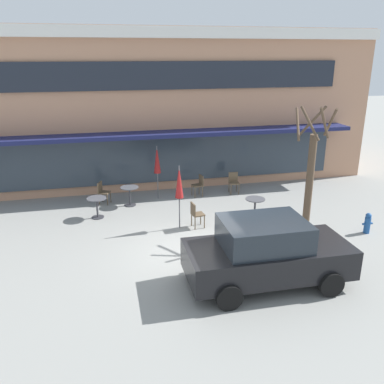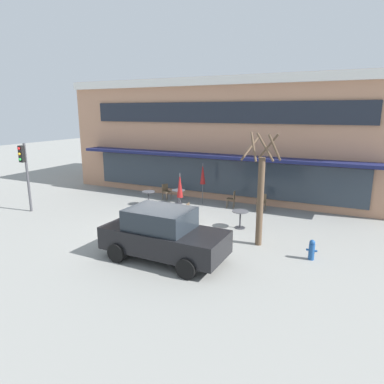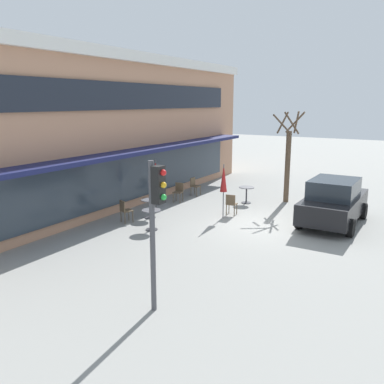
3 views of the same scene
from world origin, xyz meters
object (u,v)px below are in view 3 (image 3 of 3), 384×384
(cafe_table_streetside, at_px, (151,216))
(cafe_table_by_tree, at_px, (246,192))
(patio_umbrella_cream_folded, at_px, (156,173))
(cafe_chair_0, at_px, (194,185))
(traffic_light_pole, at_px, (156,212))
(fire_hydrant, at_px, (309,188))
(cafe_chair_1, at_px, (231,203))
(cafe_chair_3, at_px, (125,209))
(street_tree, at_px, (288,160))
(parked_sedan, at_px, (334,202))
(cafe_table_near_wall, at_px, (150,205))
(patio_umbrella_green_folded, at_px, (224,179))
(cafe_chair_2, at_px, (179,191))

(cafe_table_streetside, relative_size, cafe_table_by_tree, 1.00)
(patio_umbrella_cream_folded, xyz_separation_m, cafe_chair_0, (3.24, -0.02, -1.10))
(cafe_table_by_tree, distance_m, traffic_light_pole, 10.62)
(fire_hydrant, bearing_deg, cafe_chair_1, 162.39)
(cafe_table_by_tree, height_order, fire_hydrant, cafe_table_by_tree)
(patio_umbrella_cream_folded, height_order, cafe_chair_3, patio_umbrella_cream_folded)
(cafe_table_by_tree, distance_m, cafe_chair_1, 2.27)
(cafe_table_by_tree, bearing_deg, street_tree, -50.90)
(traffic_light_pole, distance_m, fire_hydrant, 13.55)
(fire_hydrant, bearing_deg, patio_umbrella_cream_folded, 141.80)
(parked_sedan, bearing_deg, traffic_light_pole, 167.97)
(cafe_table_near_wall, bearing_deg, cafe_table_streetside, -141.59)
(cafe_table_near_wall, relative_size, traffic_light_pole, 0.22)
(patio_umbrella_green_folded, relative_size, street_tree, 0.52)
(patio_umbrella_green_folded, bearing_deg, parked_sedan, -69.68)
(cafe_table_by_tree, height_order, parked_sedan, parked_sedan)
(street_tree, bearing_deg, patio_umbrella_green_folded, 162.15)
(cafe_table_by_tree, height_order, cafe_chair_3, cafe_chair_3)
(cafe_table_near_wall, bearing_deg, cafe_chair_0, 6.79)
(cafe_table_near_wall, height_order, cafe_chair_0, cafe_chair_0)
(cafe_chair_1, bearing_deg, patio_umbrella_cream_folded, 104.46)
(traffic_light_pole, height_order, fire_hydrant, traffic_light_pole)
(traffic_light_pole, xyz_separation_m, fire_hydrant, (13.40, 0.25, -1.94))
(cafe_table_streetside, relative_size, street_tree, 0.18)
(fire_hydrant, bearing_deg, traffic_light_pole, -178.95)
(cafe_table_near_wall, relative_size, cafe_chair_2, 0.85)
(patio_umbrella_cream_folded, xyz_separation_m, street_tree, (4.29, -4.40, 0.37))
(cafe_chair_1, bearing_deg, street_tree, -19.08)
(cafe_chair_0, bearing_deg, traffic_light_pole, -153.65)
(cafe_table_streetside, xyz_separation_m, traffic_light_pole, (-4.70, -3.62, 1.78))
(cafe_table_by_tree, relative_size, patio_umbrella_green_folded, 0.35)
(cafe_table_near_wall, height_order, patio_umbrella_green_folded, patio_umbrella_green_folded)
(cafe_chair_0, bearing_deg, cafe_chair_2, -178.44)
(patio_umbrella_green_folded, distance_m, cafe_chair_0, 4.42)
(cafe_table_streetside, bearing_deg, parked_sedan, -52.75)
(parked_sedan, distance_m, fire_hydrant, 5.02)
(parked_sedan, distance_m, traffic_light_pole, 9.20)
(cafe_chair_2, distance_m, parked_sedan, 7.01)
(cafe_table_near_wall, bearing_deg, fire_hydrant, -30.41)
(cafe_chair_1, xyz_separation_m, street_tree, (3.46, -1.20, 1.47))
(cafe_table_by_tree, xyz_separation_m, parked_sedan, (-1.34, -4.15, 0.36))
(patio_umbrella_green_folded, relative_size, fire_hydrant, 3.12)
(cafe_chair_3, relative_size, parked_sedan, 0.21)
(cafe_chair_1, relative_size, cafe_chair_2, 1.00)
(cafe_chair_2, bearing_deg, cafe_chair_1, -105.76)
(cafe_table_streetside, xyz_separation_m, cafe_chair_2, (4.16, 1.48, 0.01))
(cafe_table_by_tree, height_order, cafe_chair_2, cafe_chair_2)
(cafe_table_near_wall, relative_size, cafe_table_streetside, 1.00)
(cafe_table_streetside, distance_m, cafe_chair_3, 1.46)
(patio_umbrella_green_folded, xyz_separation_m, traffic_light_pole, (-7.42, -2.06, 0.67))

